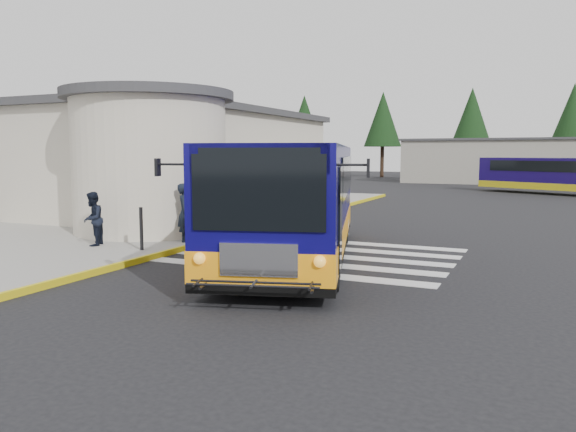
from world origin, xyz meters
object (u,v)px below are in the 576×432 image
at_px(pedestrian_a, 185,213).
at_px(pedestrian_b, 93,219).
at_px(far_bus_a, 540,174).
at_px(transit_bus, 293,206).
at_px(bollard, 141,229).

bearing_deg(pedestrian_a, pedestrian_b, 101.25).
height_order(pedestrian_b, far_bus_a, far_bus_a).
bearing_deg(pedestrian_a, transit_bus, -128.84).
relative_size(pedestrian_b, bollard, 1.31).
distance_m(pedestrian_a, bollard, 1.79).
height_order(pedestrian_a, far_bus_a, far_bus_a).
distance_m(pedestrian_b, bollard, 1.77).
bearing_deg(transit_bus, pedestrian_b, 174.41).
height_order(transit_bus, far_bus_a, transit_bus).
relative_size(pedestrian_b, far_bus_a, 0.19).
height_order(transit_bus, bollard, transit_bus).
xyz_separation_m(transit_bus, far_bus_a, (5.86, 29.92, -0.04)).
bearing_deg(bollard, transit_bus, 15.50).
bearing_deg(far_bus_a, pedestrian_b, -172.06).
bearing_deg(pedestrian_b, bollard, 65.49).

